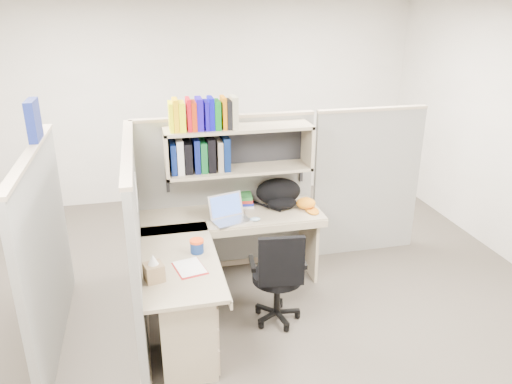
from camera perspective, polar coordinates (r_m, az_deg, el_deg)
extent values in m
plane|color=#38322B|center=(4.69, -1.29, -13.53)|extent=(6.00, 6.00, 0.00)
plane|color=beige|center=(6.95, -6.54, 10.14)|extent=(6.00, 0.00, 6.00)
cube|color=slate|center=(5.10, -3.44, -0.39)|extent=(1.80, 0.06, 1.60)
cube|color=tan|center=(4.86, -3.65, 8.58)|extent=(1.80, 0.08, 0.03)
cube|color=slate|center=(4.22, -13.49, -5.81)|extent=(0.06, 1.80, 1.60)
cube|color=tan|center=(3.93, -14.51, 4.85)|extent=(0.08, 1.80, 0.03)
cube|color=slate|center=(4.30, -22.89, -6.47)|extent=(0.06, 1.80, 1.60)
cube|color=slate|center=(5.55, 12.54, 0.96)|extent=(1.20, 0.06, 1.60)
cube|color=navy|center=(4.30, -24.09, 7.50)|extent=(0.07, 0.27, 0.32)
cube|color=white|center=(4.20, -13.52, 0.02)|extent=(0.00, 0.21, 0.28)
cube|color=gray|center=(4.70, -2.01, 7.30)|extent=(1.40, 0.34, 0.03)
cube|color=gray|center=(4.81, -1.95, 2.56)|extent=(1.40, 0.34, 0.03)
cube|color=gray|center=(4.68, -10.26, 4.29)|extent=(0.03, 0.34, 0.44)
cube|color=gray|center=(4.92, 5.90, 5.39)|extent=(0.03, 0.34, 0.44)
cube|color=black|center=(4.90, -2.34, 5.41)|extent=(1.38, 0.01, 0.41)
cube|color=#E7EC04|center=(4.57, -9.72, 8.48)|extent=(0.03, 0.20, 0.26)
cube|color=#F0B705|center=(4.57, -9.18, 8.70)|extent=(0.05, 0.20, 0.29)
cube|color=#F1F805|center=(4.58, -8.51, 8.57)|extent=(0.06, 0.20, 0.26)
cube|color=#B30714|center=(4.58, -7.72, 8.81)|extent=(0.04, 0.20, 0.29)
cube|color=#AB2506|center=(4.59, -7.17, 8.66)|extent=(0.05, 0.20, 0.26)
cube|color=#1905A6|center=(4.59, -6.52, 8.89)|extent=(0.06, 0.20, 0.29)
cube|color=#11059E|center=(4.60, -5.72, 8.76)|extent=(0.04, 0.20, 0.26)
cube|color=#0705A3|center=(4.60, -5.19, 8.97)|extent=(0.04, 0.20, 0.29)
cube|color=#076513|center=(4.61, -4.53, 8.83)|extent=(0.06, 0.20, 0.26)
cube|color=#CA6A04|center=(4.62, -3.75, 9.06)|extent=(0.04, 0.20, 0.29)
cube|color=black|center=(4.63, -3.21, 8.91)|extent=(0.05, 0.20, 0.26)
cube|color=tan|center=(4.63, -2.56, 9.13)|extent=(0.06, 0.20, 0.29)
cube|color=#081852|center=(4.71, -9.45, 3.90)|extent=(0.05, 0.24, 0.29)
cube|color=silver|center=(4.71, -8.71, 4.13)|extent=(0.06, 0.24, 0.32)
cube|color=black|center=(4.72, -7.83, 4.02)|extent=(0.07, 0.24, 0.29)
cube|color=#081153|center=(4.72, -6.85, 4.27)|extent=(0.05, 0.24, 0.32)
cube|color=#0A481F|center=(4.73, -6.09, 4.16)|extent=(0.06, 0.24, 0.29)
cube|color=black|center=(4.74, -5.23, 4.39)|extent=(0.07, 0.24, 0.32)
cube|color=gray|center=(4.75, -4.25, 4.29)|extent=(0.05, 0.24, 0.29)
cube|color=#071A4B|center=(4.76, -3.51, 4.52)|extent=(0.06, 0.24, 0.32)
cube|color=gray|center=(4.83, -2.75, -2.73)|extent=(1.74, 0.60, 0.03)
cube|color=gray|center=(4.09, -8.71, -7.74)|extent=(0.60, 1.34, 0.03)
cube|color=gray|center=(4.58, -2.06, -4.63)|extent=(1.74, 0.02, 0.07)
cube|color=gray|center=(4.13, -4.50, -7.77)|extent=(0.02, 1.34, 0.07)
cube|color=gray|center=(3.99, -7.96, -14.86)|extent=(0.40, 0.55, 0.68)
cube|color=tan|center=(3.89, -4.97, -12.16)|extent=(0.02, 0.50, 0.16)
cube|color=tan|center=(4.00, -4.89, -14.31)|extent=(0.02, 0.50, 0.16)
cube|color=tan|center=(4.13, -4.79, -16.80)|extent=(0.02, 0.50, 0.22)
cube|color=#B2B2B7|center=(3.89, -4.82, -12.14)|extent=(0.01, 0.12, 0.01)
cube|color=gray|center=(5.20, 6.00, -5.45)|extent=(0.03, 0.55, 0.70)
cylinder|color=navy|center=(4.13, -6.77, -6.26)|extent=(0.11, 0.11, 0.10)
cylinder|color=#F24816|center=(4.11, -6.80, -5.58)|extent=(0.12, 0.12, 0.02)
ellipsoid|color=#90B4CD|center=(4.67, -0.09, -3.13)|extent=(0.12, 0.10, 0.04)
cylinder|color=silver|center=(4.97, -3.02, -1.23)|extent=(0.07, 0.07, 0.10)
cylinder|color=black|center=(4.36, 2.45, -9.62)|extent=(0.43, 0.43, 0.07)
cube|color=black|center=(4.06, 2.93, -7.96)|extent=(0.38, 0.09, 0.43)
cylinder|color=black|center=(4.45, 2.41, -11.60)|extent=(0.06, 0.06, 0.38)
cylinder|color=black|center=(4.57, 2.37, -13.88)|extent=(0.42, 0.42, 0.09)
cube|color=black|center=(4.26, -0.44, -8.16)|extent=(0.07, 0.25, 0.04)
cube|color=black|center=(4.32, 5.35, -7.81)|extent=(0.07, 0.25, 0.04)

